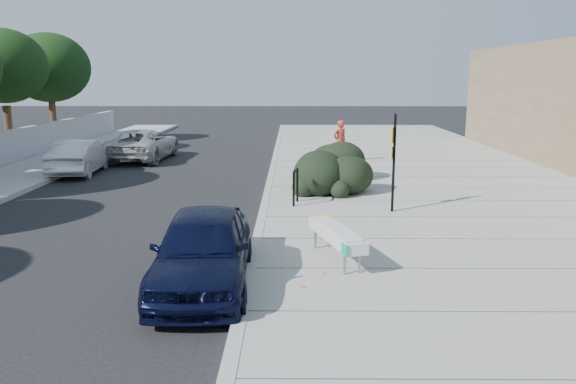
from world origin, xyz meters
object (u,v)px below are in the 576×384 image
object	(u,v)px
sign_post	(393,157)
sedan_navy	(203,249)
wagon_silver	(80,157)
suv_silver	(143,144)
pedestrian	(340,141)
bike_rack	(296,183)
bench	(336,234)

from	to	relation	value
sign_post	sedan_navy	xyz separation A→B (m)	(-4.29, -5.22, -0.93)
wagon_silver	sedan_navy	bearing A→B (deg)	115.11
wagon_silver	suv_silver	distance (m)	4.01
suv_silver	pedestrian	distance (m)	8.96
bike_rack	suv_silver	distance (m)	11.85
sedan_navy	pedestrian	world-z (taller)	pedestrian
sedan_navy	suv_silver	xyz separation A→B (m)	(-5.20, 15.74, -0.01)
sedan_navy	wagon_silver	xyz separation A→B (m)	(-6.70, 12.02, -0.04)
sign_post	sedan_navy	distance (m)	6.82
bench	pedestrian	distance (m)	13.07
bike_rack	sign_post	world-z (taller)	sign_post
sign_post	pedestrian	bearing A→B (deg)	116.71
bike_rack	pedestrian	bearing A→B (deg)	86.42
bench	bike_rack	world-z (taller)	bike_rack
bench	suv_silver	xyz separation A→B (m)	(-7.66, 14.63, 0.02)
sign_post	wagon_silver	xyz separation A→B (m)	(-10.99, 6.80, -0.97)
suv_silver	bike_rack	bearing A→B (deg)	128.68
pedestrian	bench	bearing A→B (deg)	52.33
bench	suv_silver	size ratio (longest dim) A/B	0.45
sign_post	sedan_navy	world-z (taller)	sign_post
bench	wagon_silver	size ratio (longest dim) A/B	0.55
wagon_silver	bench	bearing A→B (deg)	125.99
sign_post	pedestrian	xyz separation A→B (m)	(-0.68, 8.90, -0.61)
bench	sign_post	bearing A→B (deg)	49.55
bike_rack	pedestrian	size ratio (longest dim) A/B	0.56
wagon_silver	pedestrian	xyz separation A→B (m)	(10.30, 2.10, 0.37)
bike_rack	suv_silver	bearing A→B (deg)	135.41
sedan_navy	wagon_silver	distance (m)	13.76
bike_rack	wagon_silver	bearing A→B (deg)	154.66
sedan_navy	wagon_silver	bearing A→B (deg)	116.72
wagon_silver	suv_silver	bearing A→B (deg)	-115.99
bike_rack	sign_post	distance (m)	2.89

